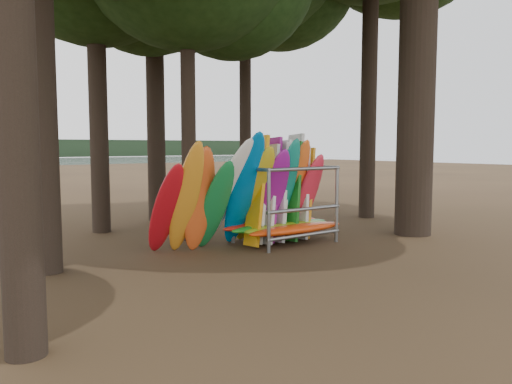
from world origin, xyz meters
TOP-DOWN VIEW (x-y plane):
  - ground at (0.00, 0.00)m, footprint 120.00×120.00m
  - kayak_row at (-0.71, 1.88)m, footprint 4.79×2.20m
  - storage_rack at (0.47, 1.76)m, footprint 3.16×1.57m

SIDE VIEW (x-z plane):
  - ground at x=0.00m, z-range 0.00..0.00m
  - storage_rack at x=0.47m, z-range -0.48..2.38m
  - kayak_row at x=-0.71m, z-range -0.23..2.77m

